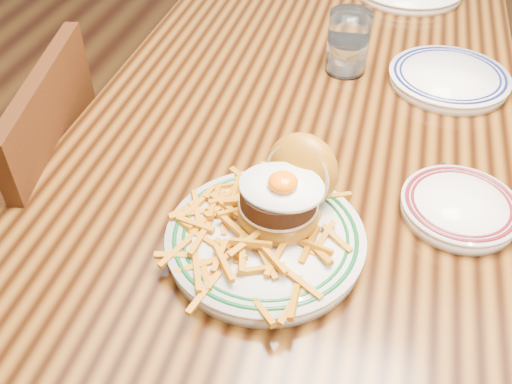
% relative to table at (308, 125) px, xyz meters
% --- Properties ---
extents(floor, '(6.00, 6.00, 0.00)m').
position_rel_table_xyz_m(floor, '(0.00, 0.00, -0.66)').
color(floor, black).
rests_on(floor, ground).
extents(table, '(0.85, 1.60, 0.75)m').
position_rel_table_xyz_m(table, '(0.00, 0.00, 0.00)').
color(table, black).
rests_on(table, floor).
extents(chair_left, '(0.48, 0.48, 0.88)m').
position_rel_table_xyz_m(chair_left, '(-0.56, -0.30, -0.19)').
color(chair_left, '#3F1D0D').
rests_on(chair_left, floor).
extents(main_plate, '(0.30, 0.32, 0.14)m').
position_rel_table_xyz_m(main_plate, '(0.02, -0.44, 0.13)').
color(main_plate, white).
rests_on(main_plate, table).
extents(side_plate, '(0.19, 0.19, 0.03)m').
position_rel_table_xyz_m(side_plate, '(0.30, -0.31, 0.10)').
color(side_plate, white).
rests_on(side_plate, table).
extents(rear_plate, '(0.25, 0.25, 0.03)m').
position_rel_table_xyz_m(rear_plate, '(0.28, 0.10, 0.10)').
color(rear_plate, white).
rests_on(rear_plate, table).
extents(water_glass, '(0.09, 0.09, 0.13)m').
position_rel_table_xyz_m(water_glass, '(0.06, 0.10, 0.15)').
color(water_glass, white).
rests_on(water_glass, table).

